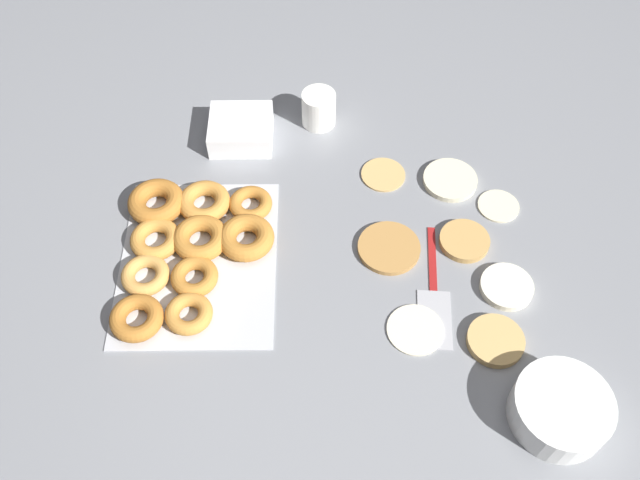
{
  "coord_description": "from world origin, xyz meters",
  "views": [
    {
      "loc": [
        0.75,
        -0.11,
        1.06
      ],
      "look_at": [
        0.02,
        -0.1,
        0.04
      ],
      "focal_mm": 38.0,
      "sensor_mm": 36.0,
      "label": 1
    }
  ],
  "objects": [
    {
      "name": "ground_plane",
      "position": [
        0.0,
        0.0,
        0.0
      ],
      "size": [
        3.0,
        3.0,
        0.0
      ],
      "primitive_type": "plane",
      "color": "gray"
    },
    {
      "name": "pancake_0",
      "position": [
        -0.15,
        0.16,
        0.01
      ],
      "size": [
        0.11,
        0.11,
        0.01
      ],
      "primitive_type": "cylinder",
      "color": "beige",
      "rests_on": "ground_plane"
    },
    {
      "name": "pancake_1",
      "position": [
        0.21,
        0.2,
        0.01
      ],
      "size": [
        0.1,
        0.1,
        0.02
      ],
      "primitive_type": "cylinder",
      "color": "tan",
      "rests_on": "ground_plane"
    },
    {
      "name": "pancake_2",
      "position": [
        -0.17,
        0.03,
        0.0
      ],
      "size": [
        0.09,
        0.09,
        0.01
      ],
      "primitive_type": "cylinder",
      "color": "tan",
      "rests_on": "ground_plane"
    },
    {
      "name": "pancake_3",
      "position": [
        0.01,
        0.03,
        0.01
      ],
      "size": [
        0.12,
        0.12,
        0.01
      ],
      "primitive_type": "cylinder",
      "color": "#B27F42",
      "rests_on": "ground_plane"
    },
    {
      "name": "pancake_4",
      "position": [
        0.19,
        0.06,
        0.0
      ],
      "size": [
        0.1,
        0.1,
        0.01
      ],
      "primitive_type": "cylinder",
      "color": "beige",
      "rests_on": "ground_plane"
    },
    {
      "name": "pancake_5",
      "position": [
        -0.09,
        0.25,
        0.0
      ],
      "size": [
        0.08,
        0.08,
        0.01
      ],
      "primitive_type": "cylinder",
      "color": "beige",
      "rests_on": "ground_plane"
    },
    {
      "name": "pancake_6",
      "position": [
        -0.0,
        0.17,
        0.01
      ],
      "size": [
        0.1,
        0.1,
        0.01
      ],
      "primitive_type": "cylinder",
      "color": "tan",
      "rests_on": "ground_plane"
    },
    {
      "name": "pancake_7",
      "position": [
        0.1,
        0.24,
        0.01
      ],
      "size": [
        0.1,
        0.1,
        0.01
      ],
      "primitive_type": "cylinder",
      "color": "silver",
      "rests_on": "ground_plane"
    },
    {
      "name": "donut_tray",
      "position": [
        0.01,
        -0.35,
        0.02
      ],
      "size": [
        0.37,
        0.29,
        0.04
      ],
      "color": "silver",
      "rests_on": "ground_plane"
    },
    {
      "name": "batter_bowl",
      "position": [
        0.35,
        0.27,
        0.03
      ],
      "size": [
        0.16,
        0.16,
        0.06
      ],
      "color": "white",
      "rests_on": "ground_plane"
    },
    {
      "name": "container_stack",
      "position": [
        -0.28,
        -0.27,
        0.03
      ],
      "size": [
        0.12,
        0.13,
        0.05
      ],
      "color": "white",
      "rests_on": "ground_plane"
    },
    {
      "name": "paper_cup",
      "position": [
        -0.33,
        -0.1,
        0.04
      ],
      "size": [
        0.07,
        0.07,
        0.08
      ],
      "color": "white",
      "rests_on": "ground_plane"
    },
    {
      "name": "spatula",
      "position": [
        0.14,
        0.1,
        0.0
      ],
      "size": [
        0.26,
        0.07,
        0.01
      ],
      "rotation": [
        0.0,
        0.0,
        6.21
      ],
      "color": "maroon",
      "rests_on": "ground_plane"
    }
  ]
}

